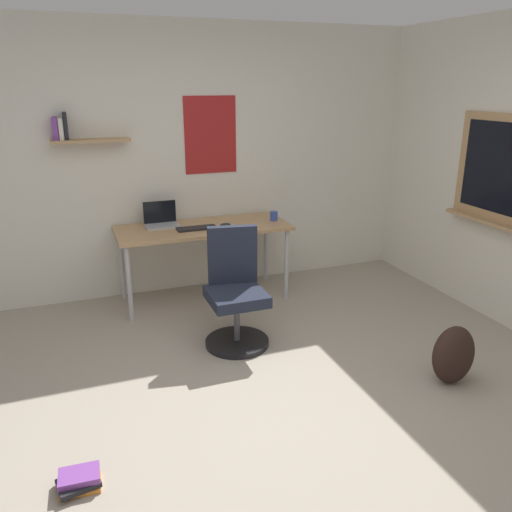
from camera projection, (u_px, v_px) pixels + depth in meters
The scene contains 10 objects.
ground_plane at pixel (275, 416), 3.32m from camera, with size 5.20×5.20×0.00m, color #9E9384.
wall_back at pixel (181, 161), 5.08m from camera, with size 5.00×0.30×2.60m.
desk at pixel (203, 233), 4.94m from camera, with size 1.63×0.67×0.74m.
office_chair at pixel (235, 295), 4.17m from camera, with size 0.52×0.53×0.95m.
laptop at pixel (161, 220), 4.92m from camera, with size 0.31×0.21×0.23m.
keyboard at pixel (197, 228), 4.82m from camera, with size 0.37×0.13×0.02m, color black.
computer_mouse at pixel (225, 225), 4.91m from camera, with size 0.10×0.06×0.03m, color #262628.
coffee_mug at pixel (274, 216), 5.12m from camera, with size 0.08×0.08×0.09m, color #334CA5.
backpack at pixel (453, 355), 3.64m from camera, with size 0.32×0.22×0.44m, color black.
book_stack_on_floor at pixel (79, 481), 2.73m from camera, with size 0.23×0.19×0.08m.
Camera 1 is at (-1.10, -2.60, 2.04)m, focal length 36.25 mm.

